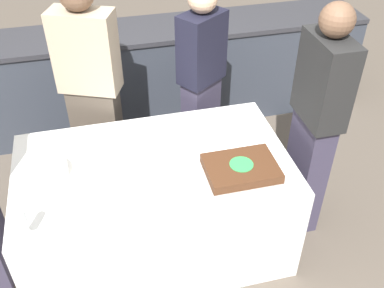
% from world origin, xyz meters
% --- Properties ---
extents(ground_plane, '(14.00, 14.00, 0.00)m').
position_xyz_m(ground_plane, '(0.00, 0.00, 0.00)').
color(ground_plane, brown).
extents(back_counter, '(4.40, 0.58, 0.92)m').
position_xyz_m(back_counter, '(0.00, 1.56, 0.46)').
color(back_counter, '#333842').
rests_on(back_counter, ground_plane).
extents(dining_table, '(1.67, 0.98, 0.75)m').
position_xyz_m(dining_table, '(0.00, 0.00, 0.37)').
color(dining_table, white).
rests_on(dining_table, ground_plane).
extents(cake, '(0.46, 0.35, 0.07)m').
position_xyz_m(cake, '(0.49, -0.21, 0.78)').
color(cake, '#B7B2AD').
rests_on(cake, dining_table).
extents(plate_stack, '(0.22, 0.22, 0.08)m').
position_xyz_m(plate_stack, '(-0.61, 0.03, 0.79)').
color(plate_stack, white).
rests_on(plate_stack, dining_table).
extents(wine_glass, '(0.07, 0.07, 0.19)m').
position_xyz_m(wine_glass, '(-0.72, -0.42, 0.87)').
color(wine_glass, white).
rests_on(wine_glass, dining_table).
extents(side_plate_near_cake, '(0.20, 0.20, 0.00)m').
position_xyz_m(side_plate_near_cake, '(0.52, 0.11, 0.75)').
color(side_plate_near_cake, white).
rests_on(side_plate_near_cake, dining_table).
extents(utensil_pile, '(0.14, 0.11, 0.02)m').
position_xyz_m(utensil_pile, '(-0.05, -0.39, 0.76)').
color(utensil_pile, white).
rests_on(utensil_pile, dining_table).
extents(person_cutting_cake, '(0.39, 0.35, 1.57)m').
position_xyz_m(person_cutting_cake, '(0.49, 0.71, 0.82)').
color(person_cutting_cake, '#383347').
rests_on(person_cutting_cake, ground_plane).
extents(person_seated_right, '(0.20, 0.39, 1.65)m').
position_xyz_m(person_seated_right, '(1.06, 0.00, 0.86)').
color(person_seated_right, '#383347').
rests_on(person_seated_right, ground_plane).
extents(person_standing_back, '(0.46, 0.34, 1.68)m').
position_xyz_m(person_standing_back, '(-0.30, 0.71, 0.88)').
color(person_standing_back, '#4C4238').
rests_on(person_standing_back, ground_plane).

